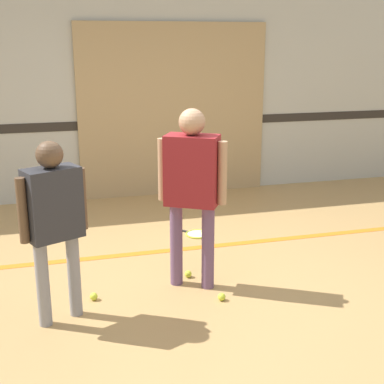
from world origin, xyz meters
The scene contains 11 objects.
ground_plane centered at (0.00, 0.00, 0.00)m, with size 16.00×16.00×0.00m, color tan.
wall_back centered at (0.00, 2.94, 1.60)m, with size 16.00×0.07×3.20m.
wall_panel centered at (0.56, 2.88, 1.19)m, with size 2.65×0.05×2.38m.
floor_stripe centered at (0.00, 0.73, 0.00)m, with size 14.40×0.10×0.01m.
person_instructor centered at (0.01, -0.12, 0.99)m, with size 0.54×0.44×1.60m.
person_student_left centered at (-1.15, -0.44, 0.89)m, with size 0.51×0.36×1.44m.
racket_spare_on_floor centered at (0.40, 1.13, 0.01)m, with size 0.44×0.46×0.03m.
tennis_ball_near_instructor centered at (0.18, -0.48, 0.03)m, with size 0.07×0.07×0.07m, color #CCE038.
tennis_ball_by_spare_racket centered at (0.49, 1.10, 0.03)m, with size 0.07×0.07×0.07m, color #CCE038.
tennis_ball_stray_left centered at (0.02, 0.05, 0.03)m, with size 0.07×0.07×0.07m, color #CCE038.
tennis_ball_stray_right centered at (-0.87, -0.18, 0.03)m, with size 0.07×0.07×0.07m, color #CCE038.
Camera 1 is at (-1.14, -4.39, 2.14)m, focal length 50.00 mm.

